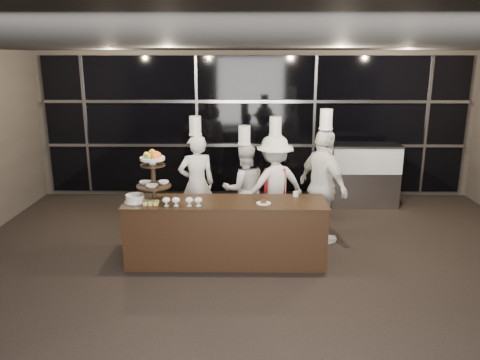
{
  "coord_description": "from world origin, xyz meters",
  "views": [
    {
      "loc": [
        -0.22,
        -4.65,
        2.9
      ],
      "look_at": [
        -0.29,
        1.91,
        1.15
      ],
      "focal_mm": 35.0,
      "sensor_mm": 36.0,
      "label": 1
    }
  ],
  "objects_px": {
    "chef_a": "(197,182)",
    "chef_b": "(244,188)",
    "chef_c": "(274,185)",
    "display_case": "(364,172)",
    "buffet_counter": "(226,232)",
    "chef_d": "(323,186)",
    "layer_cake": "(135,198)",
    "display_stand": "(153,172)"
  },
  "relations": [
    {
      "from": "chef_a",
      "to": "chef_b",
      "type": "bearing_deg",
      "value": -1.32
    },
    {
      "from": "chef_b",
      "to": "chef_c",
      "type": "bearing_deg",
      "value": -7.16
    },
    {
      "from": "display_case",
      "to": "chef_b",
      "type": "xyz_separation_m",
      "value": [
        -2.35,
        -1.49,
        0.09
      ]
    },
    {
      "from": "buffet_counter",
      "to": "chef_d",
      "type": "bearing_deg",
      "value": 27.56
    },
    {
      "from": "buffet_counter",
      "to": "chef_b",
      "type": "bearing_deg",
      "value": 77.78
    },
    {
      "from": "layer_cake",
      "to": "chef_d",
      "type": "bearing_deg",
      "value": 16.76
    },
    {
      "from": "layer_cake",
      "to": "chef_c",
      "type": "xyz_separation_m",
      "value": [
        2.01,
        1.19,
        -0.13
      ]
    },
    {
      "from": "chef_a",
      "to": "chef_c",
      "type": "xyz_separation_m",
      "value": [
        1.29,
        -0.08,
        -0.02
      ]
    },
    {
      "from": "chef_a",
      "to": "chef_b",
      "type": "height_order",
      "value": "chef_a"
    },
    {
      "from": "display_case",
      "to": "chef_b",
      "type": "height_order",
      "value": "chef_b"
    },
    {
      "from": "chef_b",
      "to": "buffet_counter",
      "type": "bearing_deg",
      "value": -102.22
    },
    {
      "from": "buffet_counter",
      "to": "chef_d",
      "type": "xyz_separation_m",
      "value": [
        1.49,
        0.78,
        0.46
      ]
    },
    {
      "from": "layer_cake",
      "to": "chef_b",
      "type": "distance_m",
      "value": 1.98
    },
    {
      "from": "display_stand",
      "to": "layer_cake",
      "type": "distance_m",
      "value": 0.45
    },
    {
      "from": "chef_c",
      "to": "chef_d",
      "type": "height_order",
      "value": "chef_d"
    },
    {
      "from": "display_stand",
      "to": "chef_b",
      "type": "relative_size",
      "value": 0.41
    },
    {
      "from": "buffet_counter",
      "to": "chef_c",
      "type": "relative_size",
      "value": 1.44
    },
    {
      "from": "chef_d",
      "to": "display_stand",
      "type": "bearing_deg",
      "value": -162.65
    },
    {
      "from": "buffet_counter",
      "to": "display_case",
      "type": "height_order",
      "value": "display_case"
    },
    {
      "from": "buffet_counter",
      "to": "chef_c",
      "type": "xyz_separation_m",
      "value": [
        0.76,
        1.14,
        0.38
      ]
    },
    {
      "from": "chef_b",
      "to": "layer_cake",
      "type": "bearing_deg",
      "value": -140.47
    },
    {
      "from": "buffet_counter",
      "to": "display_stand",
      "type": "distance_m",
      "value": 1.33
    },
    {
      "from": "display_case",
      "to": "chef_d",
      "type": "xyz_separation_m",
      "value": [
        -1.12,
        -1.91,
        0.24
      ]
    },
    {
      "from": "display_case",
      "to": "chef_d",
      "type": "distance_m",
      "value": 2.23
    },
    {
      "from": "display_case",
      "to": "chef_a",
      "type": "bearing_deg",
      "value": -154.96
    },
    {
      "from": "chef_a",
      "to": "chef_c",
      "type": "relative_size",
      "value": 1.0
    },
    {
      "from": "display_case",
      "to": "layer_cake",
      "type": "bearing_deg",
      "value": -144.72
    },
    {
      "from": "display_stand",
      "to": "display_case",
      "type": "relative_size",
      "value": 0.56
    },
    {
      "from": "display_stand",
      "to": "chef_c",
      "type": "height_order",
      "value": "chef_c"
    },
    {
      "from": "display_case",
      "to": "chef_c",
      "type": "relative_size",
      "value": 0.68
    },
    {
      "from": "display_stand",
      "to": "layer_cake",
      "type": "height_order",
      "value": "display_stand"
    },
    {
      "from": "chef_c",
      "to": "layer_cake",
      "type": "bearing_deg",
      "value": -149.39
    },
    {
      "from": "buffet_counter",
      "to": "chef_c",
      "type": "height_order",
      "value": "chef_c"
    },
    {
      "from": "chef_b",
      "to": "display_case",
      "type": "bearing_deg",
      "value": 32.28
    },
    {
      "from": "layer_cake",
      "to": "chef_c",
      "type": "bearing_deg",
      "value": 30.61
    },
    {
      "from": "layer_cake",
      "to": "chef_a",
      "type": "relative_size",
      "value": 0.15
    },
    {
      "from": "layer_cake",
      "to": "chef_a",
      "type": "bearing_deg",
      "value": 60.19
    },
    {
      "from": "buffet_counter",
      "to": "layer_cake",
      "type": "xyz_separation_m",
      "value": [
        -1.26,
        -0.05,
        0.51
      ]
    },
    {
      "from": "buffet_counter",
      "to": "display_case",
      "type": "distance_m",
      "value": 3.76
    },
    {
      "from": "chef_b",
      "to": "chef_d",
      "type": "xyz_separation_m",
      "value": [
        1.23,
        -0.43,
        0.16
      ]
    },
    {
      "from": "chef_a",
      "to": "chef_d",
      "type": "xyz_separation_m",
      "value": [
        2.02,
        -0.44,
        0.07
      ]
    },
    {
      "from": "display_stand",
      "to": "chef_d",
      "type": "xyz_separation_m",
      "value": [
        2.49,
        0.78,
        -0.41
      ]
    }
  ]
}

